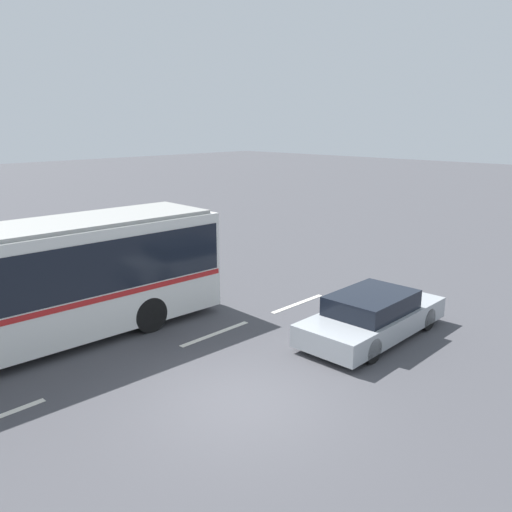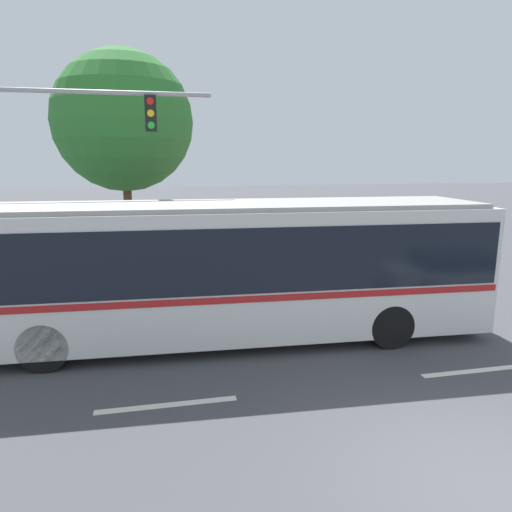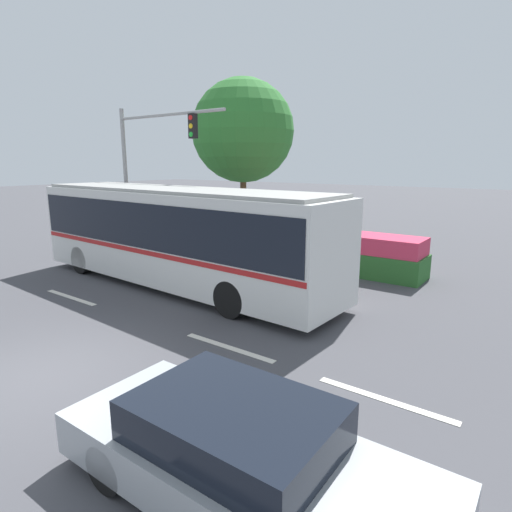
# 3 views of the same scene
# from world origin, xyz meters

# --- Properties ---
(ground_plane) EXTENTS (140.00, 140.00, 0.00)m
(ground_plane) POSITION_xyz_m (0.00, 0.00, 0.00)
(ground_plane) COLOR #444449
(city_bus) EXTENTS (11.69, 3.08, 3.17)m
(city_bus) POSITION_xyz_m (-2.39, 5.79, 1.81)
(city_bus) COLOR silver
(city_bus) RESTS_ON ground
(sedan_foreground) EXTENTS (4.75, 1.91, 1.25)m
(sedan_foreground) POSITION_xyz_m (4.88, -0.13, 0.60)
(sedan_foreground) COLOR #9EA3A8
(sedan_foreground) RESTS_ON ground
(flowering_hedge) EXTENTS (7.69, 1.54, 1.45)m
(flowering_hedge) POSITION_xyz_m (0.27, 10.83, 0.71)
(flowering_hedge) COLOR #286028
(flowering_hedge) RESTS_ON ground
(lane_stripe_near) EXTENTS (2.40, 0.16, 0.01)m
(lane_stripe_near) POSITION_xyz_m (5.54, 3.01, 0.01)
(lane_stripe_near) COLOR silver
(lane_stripe_near) RESTS_ON ground
(lane_stripe_far) EXTENTS (2.40, 0.16, 0.01)m
(lane_stripe_far) POSITION_xyz_m (2.06, 3.06, 0.01)
(lane_stripe_far) COLOR silver
(lane_stripe_far) RESTS_ON ground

